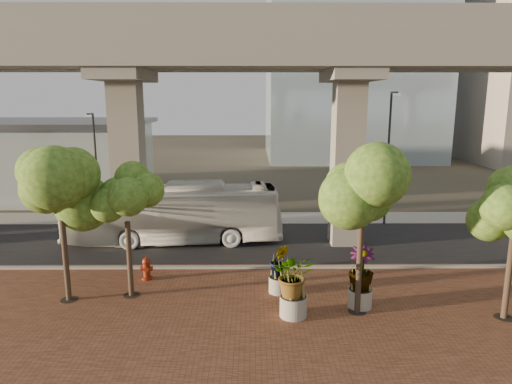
{
  "coord_description": "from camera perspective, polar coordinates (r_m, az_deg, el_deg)",
  "views": [
    {
      "loc": [
        0.78,
        -22.85,
        8.11
      ],
      "look_at": [
        0.98,
        0.5,
        3.3
      ],
      "focal_mm": 32.0,
      "sensor_mm": 36.0,
      "label": 1
    }
  ],
  "objects": [
    {
      "name": "brick_plaza",
      "position": [
        16.92,
        -3.2,
        -16.9
      ],
      "size": [
        70.0,
        13.0,
        0.06
      ],
      "primitive_type": "cube",
      "color": "brown",
      "rests_on": "ground"
    },
    {
      "name": "transit_viaduct",
      "position": [
        24.88,
        -2.31,
        9.73
      ],
      "size": [
        72.0,
        5.6,
        12.4
      ],
      "color": "gray",
      "rests_on": "ground"
    },
    {
      "name": "curb_strip",
      "position": [
        22.35,
        -2.49,
        -9.43
      ],
      "size": [
        70.0,
        0.25,
        0.16
      ],
      "primitive_type": "cube",
      "color": "#9D9A92",
      "rests_on": "ground"
    },
    {
      "name": "street_tree_near_west",
      "position": [
        18.91,
        -15.94,
        -0.84
      ],
      "size": [
        3.28,
        3.28,
        5.63
      ],
      "color": "#443226",
      "rests_on": "ground"
    },
    {
      "name": "planter_left",
      "position": [
        19.31,
        2.93,
        -8.87
      ],
      "size": [
        1.94,
        1.94,
        2.13
      ],
      "color": "gray",
      "rests_on": "ground"
    },
    {
      "name": "transit_bus",
      "position": [
        26.3,
        -10.17,
        -2.69
      ],
      "size": [
        12.27,
        3.61,
        3.37
      ],
      "primitive_type": "imported",
      "rotation": [
        0.0,
        0.0,
        1.63
      ],
      "color": "silver",
      "rests_on": "ground"
    },
    {
      "name": "street_tree_far_west",
      "position": [
        19.25,
        -23.32,
        -0.12
      ],
      "size": [
        3.75,
        3.75,
        6.18
      ],
      "color": "#443226",
      "rests_on": "ground"
    },
    {
      "name": "far_sidewalk",
      "position": [
        31.42,
        -1.9,
        -3.28
      ],
      "size": [
        90.0,
        3.0,
        0.06
      ],
      "primitive_type": "cube",
      "color": "#9D9A92",
      "rests_on": "ground"
    },
    {
      "name": "station_pavilion",
      "position": [
        44.33,
        -28.51,
        3.89
      ],
      "size": [
        23.0,
        13.0,
        6.3
      ],
      "color": "#ACC1C4",
      "rests_on": "ground"
    },
    {
      "name": "planter_front",
      "position": [
        17.24,
        4.74,
        -10.66
      ],
      "size": [
        2.28,
        2.28,
        2.5
      ],
      "color": "gray",
      "rests_on": "ground"
    },
    {
      "name": "streetlamp_east",
      "position": [
        30.12,
        16.28,
        5.14
      ],
      "size": [
        0.42,
        1.23,
        8.48
      ],
      "color": "#2D2D32",
      "rests_on": "ground"
    },
    {
      "name": "planter_right",
      "position": [
        18.38,
        13.01,
        -9.59
      ],
      "size": [
        2.3,
        2.3,
        2.46
      ],
      "color": "#AAA69A",
      "rests_on": "ground"
    },
    {
      "name": "streetlamp_west",
      "position": [
        30.49,
        -19.41,
        3.61
      ],
      "size": [
        0.36,
        1.04,
        7.19
      ],
      "color": "#2B2B30",
      "rests_on": "ground"
    },
    {
      "name": "fire_hydrant",
      "position": [
        21.47,
        -13.51,
        -9.26
      ],
      "size": [
        0.53,
        0.48,
        1.07
      ],
      "color": "maroon",
      "rests_on": "ground"
    },
    {
      "name": "ground",
      "position": [
        24.26,
        -2.32,
        -7.91
      ],
      "size": [
        160.0,
        160.0,
        0.0
      ],
      "primitive_type": "plane",
      "color": "#333025",
      "rests_on": "ground"
    },
    {
      "name": "asphalt_road",
      "position": [
        26.14,
        -2.18,
        -6.4
      ],
      "size": [
        90.0,
        8.0,
        0.04
      ],
      "primitive_type": "cube",
      "color": "black",
      "rests_on": "ground"
    },
    {
      "name": "street_tree_near_east",
      "position": [
        17.04,
        13.2,
        -0.09
      ],
      "size": [
        3.85,
        3.85,
        6.45
      ],
      "color": "#443226",
      "rests_on": "ground"
    }
  ]
}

